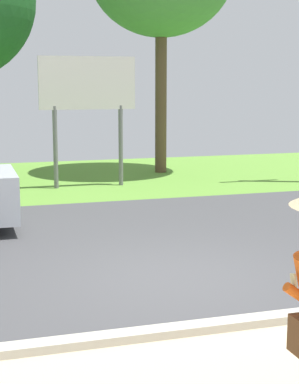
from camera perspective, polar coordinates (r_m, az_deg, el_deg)
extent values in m
cube|color=#424244|center=(11.02, -1.22, -5.01)|extent=(40.00, 8.00, 0.10)
cube|color=#5D9234|center=(18.69, -7.84, 1.14)|extent=(40.00, 8.00, 0.10)
cube|color=#B2AD9E|center=(7.40, 7.34, -11.94)|extent=(40.00, 0.24, 0.10)
cube|color=beige|center=(5.05, 13.13, -8.16)|extent=(0.02, 0.11, 0.16)
cylinder|color=slate|center=(16.76, -8.65, 4.06)|extent=(0.12, 0.12, 2.20)
cylinder|color=slate|center=(17.11, -2.66, 4.29)|extent=(0.12, 0.12, 2.20)
cube|color=silver|center=(16.82, -5.73, 9.95)|extent=(2.60, 0.10, 1.40)
cylinder|color=brown|center=(19.55, 1.06, 8.80)|extent=(0.36, 0.36, 4.78)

